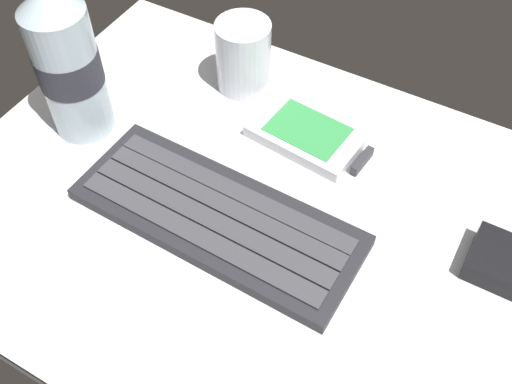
{
  "coord_description": "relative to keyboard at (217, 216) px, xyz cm",
  "views": [
    {
      "loc": [
        17.56,
        -31.15,
        48.29
      ],
      "look_at": [
        0.0,
        0.0,
        3.0
      ],
      "focal_mm": 41.76,
      "sensor_mm": 36.0,
      "label": 1
    }
  ],
  "objects": [
    {
      "name": "juice_cup",
      "position": [
        -7.92,
        18.85,
        3.1
      ],
      "size": [
        6.4,
        6.4,
        8.5
      ],
      "color": "silver",
      "rests_on": "ground_plane"
    },
    {
      "name": "ground_plane",
      "position": [
        2.68,
        2.78,
        -1.79
      ],
      "size": [
        64.0,
        48.0,
        2.8
      ],
      "color": "silver"
    },
    {
      "name": "keyboard",
      "position": [
        0.0,
        0.0,
        0.0
      ],
      "size": [
        29.31,
        11.85,
        1.7
      ],
      "color": "#232328",
      "rests_on": "ground_plane"
    },
    {
      "name": "water_bottle",
      "position": [
        -20.15,
        4.21,
        8.2
      ],
      "size": [
        6.73,
        6.73,
        20.8
      ],
      "color": "silver",
      "rests_on": "ground_plane"
    },
    {
      "name": "charger_block",
      "position": [
        26.36,
        8.19,
        0.39
      ],
      "size": [
        7.0,
        5.61,
        2.4
      ],
      "primitive_type": "cube",
      "rotation": [
        0.0,
        0.0,
        0.0
      ],
      "color": "black",
      "rests_on": "ground_plane"
    },
    {
      "name": "handheld_device",
      "position": [
        3.34,
        14.49,
        -0.08
      ],
      "size": [
        13.33,
        8.82,
        1.5
      ],
      "color": "silver",
      "rests_on": "ground_plane"
    }
  ]
}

